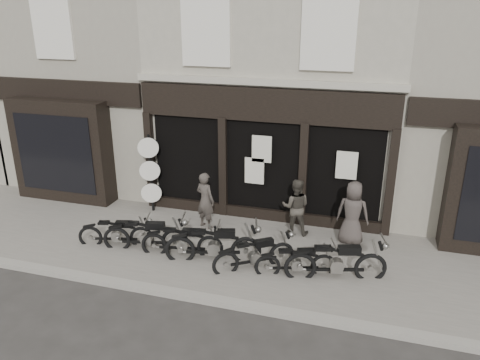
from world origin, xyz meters
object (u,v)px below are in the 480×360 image
(motorcycle_6, at_px, (337,265))
(motorcycle_0, at_px, (117,235))
(motorcycle_1, at_px, (147,238))
(motorcycle_4, at_px, (255,257))
(man_centre, at_px, (296,207))
(man_right, at_px, (353,213))
(motorcycle_2, at_px, (183,244))
(motorcycle_3, at_px, (214,248))
(advert_sign_post, at_px, (151,177))
(motorcycle_5, at_px, (297,264))
(man_left, at_px, (205,200))

(motorcycle_6, bearing_deg, motorcycle_0, 164.44)
(motorcycle_0, distance_m, motorcycle_1, 0.86)
(motorcycle_4, height_order, man_centre, man_centre)
(man_right, bearing_deg, motorcycle_4, 47.45)
(motorcycle_0, height_order, motorcycle_2, motorcycle_2)
(motorcycle_3, xyz_separation_m, man_centre, (1.61, 1.97, 0.45))
(advert_sign_post, bearing_deg, motorcycle_3, -63.50)
(advert_sign_post, bearing_deg, motorcycle_4, -55.58)
(man_right, bearing_deg, motorcycle_0, 22.50)
(motorcycle_5, bearing_deg, motorcycle_3, 160.68)
(man_right, bearing_deg, motorcycle_6, 89.32)
(motorcycle_5, xyz_separation_m, man_left, (-2.86, 1.70, 0.56))
(motorcycle_0, height_order, motorcycle_5, motorcycle_0)
(man_centre, relative_size, man_right, 0.92)
(motorcycle_3, distance_m, motorcycle_6, 2.92)
(motorcycle_2, bearing_deg, man_left, 78.80)
(man_left, bearing_deg, motorcycle_3, 138.14)
(motorcycle_3, xyz_separation_m, advert_sign_post, (-2.76, 2.23, 0.76))
(motorcycle_5, height_order, advert_sign_post, advert_sign_post)
(motorcycle_3, relative_size, motorcycle_5, 1.25)
(motorcycle_3, bearing_deg, advert_sign_post, 125.39)
(motorcycle_3, height_order, advert_sign_post, advert_sign_post)
(motorcycle_1, distance_m, man_centre, 3.97)
(man_left, bearing_deg, motorcycle_0, 62.51)
(motorcycle_5, relative_size, advert_sign_post, 0.74)
(motorcycle_3, relative_size, motorcycle_4, 1.29)
(motorcycle_5, bearing_deg, man_centre, 83.52)
(man_right, relative_size, advert_sign_post, 0.68)
(man_centre, bearing_deg, man_left, 2.44)
(motorcycle_3, relative_size, motorcycle_6, 1.01)
(motorcycle_3, xyz_separation_m, motorcycle_5, (2.02, -0.05, -0.08))
(man_left, xyz_separation_m, man_right, (3.94, 0.18, 0.05))
(motorcycle_4, relative_size, motorcycle_6, 0.78)
(motorcycle_0, bearing_deg, advert_sign_post, 76.83)
(motorcycle_3, relative_size, man_right, 1.35)
(motorcycle_2, bearing_deg, motorcycle_4, -14.08)
(motorcycle_6, bearing_deg, advert_sign_post, 143.28)
(motorcycle_6, xyz_separation_m, advert_sign_post, (-5.68, 2.19, 0.77))
(motorcycle_4, relative_size, man_left, 1.11)
(man_centre, height_order, advert_sign_post, advert_sign_post)
(advert_sign_post, bearing_deg, motorcycle_6, -45.70)
(motorcycle_2, distance_m, man_centre, 3.16)
(motorcycle_3, height_order, man_right, man_right)
(motorcycle_3, bearing_deg, motorcycle_5, -17.00)
(motorcycle_3, distance_m, motorcycle_4, 1.03)
(motorcycle_5, height_order, man_right, man_right)
(man_left, bearing_deg, motorcycle_1, 79.96)
(man_centre, bearing_deg, motorcycle_1, 24.40)
(motorcycle_1, relative_size, motorcycle_3, 0.95)
(motorcycle_4, height_order, motorcycle_5, motorcycle_4)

